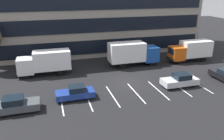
% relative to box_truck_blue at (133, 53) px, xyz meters
% --- Properties ---
extents(ground_plane, '(120.00, 120.00, 0.00)m').
position_rel_box_truck_blue_xyz_m(ground_plane, '(-3.19, -6.39, -2.05)').
color(ground_plane, black).
extents(office_building, '(37.70, 12.26, 18.00)m').
position_rel_box_truck_blue_xyz_m(office_building, '(-3.19, 11.56, 6.96)').
color(office_building, gray).
rests_on(office_building, ground_plane).
extents(lot_markings, '(16.94, 5.40, 0.01)m').
position_rel_box_truck_blue_xyz_m(lot_markings, '(-3.19, -9.35, -2.04)').
color(lot_markings, silver).
rests_on(lot_markings, ground_plane).
extents(box_truck_blue, '(7.84, 2.60, 3.63)m').
position_rel_box_truck_blue_xyz_m(box_truck_blue, '(0.00, 0.00, 0.00)').
color(box_truck_blue, '#194799').
rests_on(box_truck_blue, ground_plane).
extents(box_truck_orange, '(7.14, 2.36, 3.31)m').
position_rel_box_truck_blue_xyz_m(box_truck_orange, '(9.97, -0.49, -0.18)').
color(box_truck_orange, '#D85914').
rests_on(box_truck_orange, ground_plane).
extents(box_truck_white, '(7.16, 2.37, 3.32)m').
position_rel_box_truck_blue_xyz_m(box_truck_white, '(-12.92, -0.29, -0.18)').
color(box_truck_white, white).
rests_on(box_truck_white, ground_plane).
extents(sedan_silver, '(4.45, 1.86, 1.59)m').
position_rel_box_truck_blue_xyz_m(sedan_silver, '(2.69, -9.01, -1.29)').
color(sedan_silver, silver).
rests_on(sedan_silver, ground_plane).
extents(sedan_charcoal, '(4.37, 1.83, 1.56)m').
position_rel_box_truck_blue_xyz_m(sedan_charcoal, '(-15.92, -9.94, -1.31)').
color(sedan_charcoal, '#474C51').
rests_on(sedan_charcoal, ground_plane).
extents(sedan_navy, '(4.10, 1.72, 1.47)m').
position_rel_box_truck_blue_xyz_m(sedan_navy, '(-10.03, -8.76, -1.35)').
color(sedan_navy, navy).
rests_on(sedan_navy, ground_plane).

